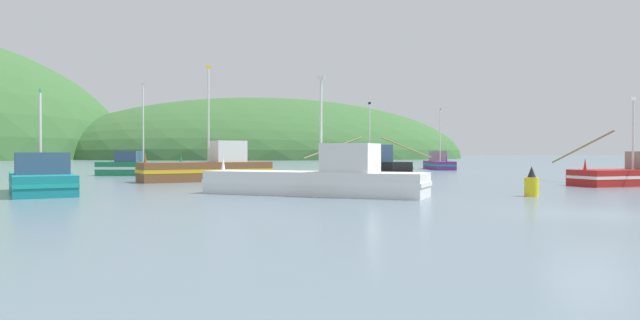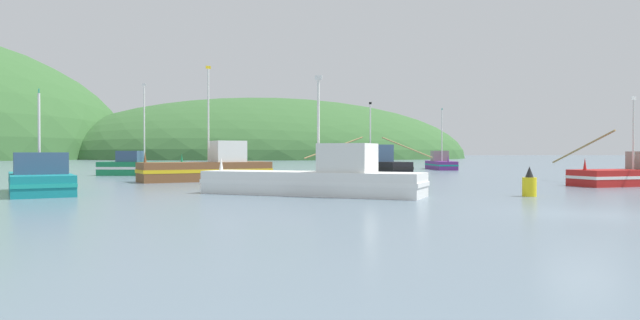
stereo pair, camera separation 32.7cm
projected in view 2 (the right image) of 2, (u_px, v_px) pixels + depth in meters
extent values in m
plane|color=slate|center=(584.00, 214.00, 18.42)|extent=(600.00, 600.00, 0.00)
ellipsoid|color=#386633|center=(261.00, 158.00, 180.93)|extent=(126.89, 101.52, 36.89)
cube|color=red|center=(631.00, 177.00, 34.01)|extent=(7.73, 4.10, 0.95)
cube|color=white|center=(631.00, 177.00, 34.01)|extent=(7.81, 4.14, 0.17)
cone|color=red|center=(585.00, 164.00, 32.94)|extent=(0.24, 0.24, 0.70)
cylinder|color=silver|center=(633.00, 135.00, 34.02)|extent=(0.12, 0.12, 4.11)
cube|color=white|center=(634.00, 98.00, 33.99)|extent=(0.36, 0.12, 0.20)
cylinder|color=#997F4C|center=(582.00, 147.00, 37.69)|extent=(1.43, 5.33, 2.17)
cube|color=black|center=(372.00, 168.00, 50.52)|extent=(5.69, 8.64, 1.15)
cube|color=black|center=(372.00, 167.00, 50.52)|extent=(5.75, 8.73, 0.21)
cone|color=black|center=(348.00, 157.00, 53.91)|extent=(0.27, 0.27, 0.70)
cube|color=#334C6B|center=(379.00, 153.00, 49.70)|extent=(2.44, 2.52, 1.46)
cylinder|color=silver|center=(370.00, 133.00, 50.77)|extent=(0.12, 0.12, 5.02)
cube|color=black|center=(370.00, 103.00, 50.73)|extent=(0.19, 0.34, 0.20)
cylinder|color=#997F4C|center=(334.00, 148.00, 48.49)|extent=(5.27, 2.66, 1.92)
cylinder|color=#997F4C|center=(408.00, 148.00, 52.49)|extent=(5.27, 2.66, 1.92)
cube|color=#197A47|center=(143.00, 169.00, 48.58)|extent=(7.38, 3.02, 1.15)
cube|color=white|center=(143.00, 168.00, 48.58)|extent=(7.45, 3.05, 0.21)
cone|color=#197A47|center=(182.00, 158.00, 48.45)|extent=(0.22, 0.22, 0.70)
cube|color=#334C6B|center=(130.00, 156.00, 48.61)|extent=(2.02, 2.11, 0.93)
cylinder|color=silver|center=(144.00, 124.00, 48.52)|extent=(0.12, 0.12, 6.39)
cube|color=white|center=(144.00, 85.00, 48.47)|extent=(0.36, 0.07, 0.20)
cube|color=#147F84|center=(40.00, 183.00, 27.75)|extent=(5.36, 7.62, 0.96)
cube|color=teal|center=(40.00, 182.00, 27.75)|extent=(5.42, 7.69, 0.17)
cone|color=#147F84|center=(36.00, 165.00, 30.64)|extent=(0.27, 0.27, 0.70)
cube|color=#334C6B|center=(41.00, 163.00, 26.97)|extent=(2.82, 2.59, 1.01)
cylinder|color=silver|center=(39.00, 133.00, 28.00)|extent=(0.12, 0.12, 3.89)
cube|color=teal|center=(39.00, 91.00, 27.97)|extent=(0.18, 0.34, 0.20)
cube|color=#6B2D84|center=(441.00, 165.00, 65.26)|extent=(2.59, 8.30, 0.94)
cube|color=teal|center=(441.00, 165.00, 65.26)|extent=(2.62, 8.39, 0.17)
cone|color=#6B2D84|center=(448.00, 158.00, 61.48)|extent=(0.21, 0.21, 0.70)
cube|color=gray|center=(440.00, 156.00, 65.82)|extent=(1.86, 1.92, 1.17)
cylinder|color=silver|center=(442.00, 136.00, 64.58)|extent=(0.12, 0.12, 5.73)
cube|color=teal|center=(442.00, 109.00, 64.54)|extent=(0.05, 0.36, 0.20)
cube|color=brown|center=(206.00, 172.00, 39.25)|extent=(9.08, 6.02, 1.30)
cube|color=gold|center=(206.00, 171.00, 39.25)|extent=(9.17, 6.09, 0.23)
cone|color=brown|center=(145.00, 157.00, 37.27)|extent=(0.27, 0.27, 0.70)
cube|color=silver|center=(227.00, 151.00, 39.98)|extent=(2.84, 2.93, 1.46)
cylinder|color=silver|center=(208.00, 116.00, 39.29)|extent=(0.12, 0.12, 6.35)
cube|color=gold|center=(208.00, 67.00, 39.24)|extent=(0.34, 0.18, 0.20)
cube|color=white|center=(311.00, 183.00, 26.60)|extent=(10.41, 6.76, 1.08)
cube|color=white|center=(311.00, 182.00, 26.60)|extent=(10.51, 6.83, 0.19)
cone|color=white|center=(221.00, 163.00, 28.41)|extent=(0.27, 0.27, 0.70)
cube|color=silver|center=(348.00, 158.00, 25.89)|extent=(2.95, 2.86, 1.30)
cylinder|color=silver|center=(318.00, 126.00, 26.42)|extent=(0.12, 0.12, 4.21)
cube|color=white|center=(318.00, 78.00, 26.38)|extent=(0.34, 0.19, 0.20)
cylinder|color=yellow|center=(529.00, 187.00, 25.76)|extent=(0.62, 0.62, 0.85)
cone|color=black|center=(529.00, 172.00, 25.75)|extent=(0.37, 0.37, 0.50)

